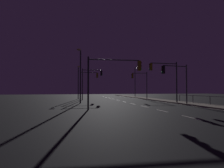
{
  "coord_description": "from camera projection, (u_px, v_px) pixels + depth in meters",
  "views": [
    {
      "loc": [
        -7.68,
        -1.57,
        1.87
      ],
      "look_at": [
        -1.3,
        28.05,
        2.86
      ],
      "focal_mm": 28.48,
      "sensor_mm": 36.0,
      "label": 1
    }
  ],
  "objects": [
    {
      "name": "traffic_light_far_center",
      "position": [
        88.0,
        80.0,
        34.4
      ],
      "size": [
        3.56,
        0.45,
        5.49
      ],
      "color": "#4C4C51",
      "rests_on": "ground"
    },
    {
      "name": "ground_plane",
      "position": [
        143.0,
        106.0,
        20.19
      ],
      "size": [
        112.0,
        112.0,
        0.0
      ],
      "primitive_type": "plane",
      "color": "black",
      "rests_on": "ground"
    },
    {
      "name": "traffic_light_far_right",
      "position": [
        176.0,
        76.0,
        21.92
      ],
      "size": [
        3.76,
        0.7,
        4.92
      ],
      "color": "#4C4C51",
      "rests_on": "sidewalk_right"
    },
    {
      "name": "street_lamp_median",
      "position": [
        78.0,
        79.0,
        35.51
      ],
      "size": [
        0.56,
        1.8,
        6.63
      ],
      "color": "#38383D",
      "rests_on": "ground"
    },
    {
      "name": "sidewalk_right",
      "position": [
        197.0,
        104.0,
        21.69
      ],
      "size": [
        2.54,
        77.0,
        0.14
      ],
      "primitive_type": "cube",
      "color": "gray",
      "rests_on": "ground"
    },
    {
      "name": "traffic_light_mid_right",
      "position": [
        91.0,
        78.0,
        32.28
      ],
      "size": [
        3.74,
        0.35,
        5.71
      ],
      "color": "#4C4C51",
      "rests_on": "ground"
    },
    {
      "name": "traffic_light_overhead_east",
      "position": [
        113.0,
        72.0,
        16.99
      ],
      "size": [
        5.27,
        0.6,
        4.99
      ],
      "color": "#2D3033",
      "rests_on": "ground"
    },
    {
      "name": "street_lamp_across_street",
      "position": [
        80.0,
        71.0,
        24.35
      ],
      "size": [
        0.66,
        1.91,
        7.36
      ],
      "color": "#38383D",
      "rests_on": "ground"
    },
    {
      "name": "lane_markings_center",
      "position": [
        133.0,
        104.0,
        23.61
      ],
      "size": [
        0.14,
        50.0,
        0.01
      ],
      "color": "silver",
      "rests_on": "ground"
    },
    {
      "name": "traffic_light_mid_left",
      "position": [
        140.0,
        80.0,
        34.43
      ],
      "size": [
        3.1,
        0.69,
        5.21
      ],
      "color": "#4C4C51",
      "rests_on": "sidewalk_right"
    },
    {
      "name": "lane_edge_line",
      "position": [
        165.0,
        102.0,
        26.25
      ],
      "size": [
        0.14,
        53.0,
        0.01
      ],
      "color": "silver",
      "rests_on": "ground"
    },
    {
      "name": "street_lamp_far_end",
      "position": [
        136.0,
        79.0,
        44.06
      ],
      "size": [
        0.56,
        2.4,
        7.33
      ],
      "color": "#4C4C51",
      "rests_on": "sidewalk_right"
    },
    {
      "name": "traffic_light_far_left",
      "position": [
        165.0,
        74.0,
        24.0
      ],
      "size": [
        4.14,
        0.34,
        5.55
      ],
      "color": "#2D3033",
      "rests_on": "sidewalk_right"
    }
  ]
}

